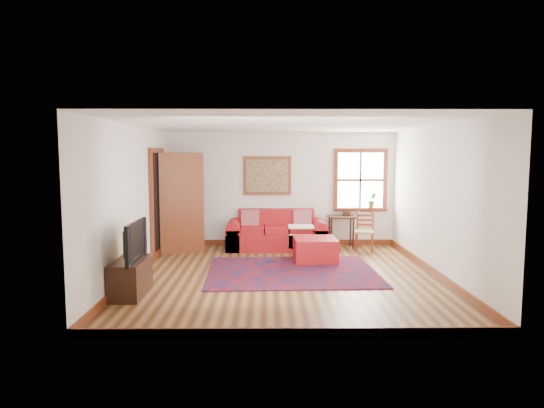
{
  "coord_description": "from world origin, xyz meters",
  "views": [
    {
      "loc": [
        -0.31,
        -7.9,
        2.04
      ],
      "look_at": [
        -0.22,
        0.6,
        1.15
      ],
      "focal_mm": 32.0,
      "sensor_mm": 36.0,
      "label": 1
    }
  ],
  "objects_px": {
    "red_leather_sofa": "(277,236)",
    "ladder_back_chair": "(365,230)",
    "media_cabinet": "(131,277)",
    "red_ottoman": "(315,250)",
    "side_table": "(341,222)"
  },
  "relations": [
    {
      "from": "ladder_back_chair",
      "to": "media_cabinet",
      "type": "distance_m",
      "value": 5.11
    },
    {
      "from": "red_leather_sofa",
      "to": "ladder_back_chair",
      "type": "height_order",
      "value": "red_leather_sofa"
    },
    {
      "from": "red_ottoman",
      "to": "side_table",
      "type": "height_order",
      "value": "side_table"
    },
    {
      "from": "red_ottoman",
      "to": "side_table",
      "type": "bearing_deg",
      "value": 61.61
    },
    {
      "from": "red_leather_sofa",
      "to": "media_cabinet",
      "type": "height_order",
      "value": "red_leather_sofa"
    },
    {
      "from": "side_table",
      "to": "ladder_back_chair",
      "type": "bearing_deg",
      "value": -42.28
    },
    {
      "from": "ladder_back_chair",
      "to": "red_ottoman",
      "type": "bearing_deg",
      "value": -138.3
    },
    {
      "from": "red_leather_sofa",
      "to": "side_table",
      "type": "relative_size",
      "value": 3.1
    },
    {
      "from": "ladder_back_chair",
      "to": "media_cabinet",
      "type": "relative_size",
      "value": 0.88
    },
    {
      "from": "red_ottoman",
      "to": "ladder_back_chair",
      "type": "height_order",
      "value": "ladder_back_chair"
    },
    {
      "from": "red_leather_sofa",
      "to": "media_cabinet",
      "type": "xyz_separation_m",
      "value": [
        -2.17,
        -3.4,
        -0.02
      ]
    },
    {
      "from": "red_ottoman",
      "to": "side_table",
      "type": "xyz_separation_m",
      "value": [
        0.71,
        1.41,
        0.34
      ]
    },
    {
      "from": "side_table",
      "to": "media_cabinet",
      "type": "distance_m",
      "value": 5.05
    },
    {
      "from": "red_leather_sofa",
      "to": "red_ottoman",
      "type": "xyz_separation_m",
      "value": [
        0.7,
        -1.26,
        -0.05
      ]
    },
    {
      "from": "ladder_back_chair",
      "to": "media_cabinet",
      "type": "xyz_separation_m",
      "value": [
        -4.02,
        -3.16,
        -0.18
      ]
    }
  ]
}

